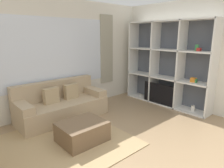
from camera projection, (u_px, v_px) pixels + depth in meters
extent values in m
cube|color=silver|center=(50.00, 57.00, 4.65)|extent=(6.68, 0.07, 2.70)
cube|color=silver|center=(51.00, 53.00, 4.60)|extent=(3.02, 0.01, 1.60)
cube|color=#9E9984|center=(107.00, 50.00, 5.68)|extent=(0.44, 0.03, 1.90)
cube|color=silver|center=(174.00, 54.00, 5.34)|extent=(0.07, 4.22, 2.70)
cube|color=tan|center=(43.00, 151.00, 3.28)|extent=(2.95, 2.09, 0.01)
cube|color=#515660|center=(171.00, 63.00, 5.39)|extent=(0.02, 2.37, 2.22)
cube|color=white|center=(214.00, 70.00, 4.40)|extent=(0.43, 0.04, 2.22)
cube|color=white|center=(181.00, 66.00, 4.97)|extent=(0.43, 0.04, 2.22)
cube|color=white|center=(155.00, 63.00, 5.54)|extent=(0.43, 0.04, 2.22)
cube|color=white|center=(133.00, 60.00, 6.11)|extent=(0.43, 0.04, 2.22)
cube|color=white|center=(164.00, 103.00, 5.52)|extent=(0.43, 2.37, 0.04)
cube|color=white|center=(166.00, 78.00, 5.35)|extent=(0.43, 2.37, 0.04)
cube|color=white|center=(168.00, 50.00, 5.17)|extent=(0.43, 2.37, 0.04)
cube|color=white|center=(170.00, 21.00, 5.00)|extent=(0.43, 2.37, 0.04)
cube|color=black|center=(158.00, 94.00, 5.41)|extent=(0.04, 0.92, 0.55)
cube|color=black|center=(158.00, 102.00, 5.48)|extent=(0.10, 0.24, 0.03)
cube|color=#388947|center=(195.00, 81.00, 4.73)|extent=(0.07, 0.07, 0.08)
cylinder|color=white|center=(193.00, 108.00, 4.89)|extent=(0.09, 0.09, 0.14)
cylinder|color=white|center=(141.00, 95.00, 6.08)|extent=(0.10, 0.10, 0.06)
cube|color=orange|center=(193.00, 80.00, 4.77)|extent=(0.11, 0.11, 0.11)
cylinder|color=white|center=(194.00, 81.00, 4.76)|extent=(0.09, 0.09, 0.07)
cylinder|color=#388947|center=(197.00, 48.00, 4.58)|extent=(0.09, 0.09, 0.14)
cube|color=red|center=(199.00, 50.00, 4.55)|extent=(0.09, 0.09, 0.07)
cube|color=tan|center=(63.00, 110.00, 4.53)|extent=(1.97, 0.85, 0.41)
cube|color=tan|center=(55.00, 89.00, 4.67)|extent=(1.97, 0.18, 0.42)
cube|color=tan|center=(22.00, 107.00, 3.90)|extent=(0.24, 0.79, 0.15)
cube|color=tan|center=(93.00, 91.00, 5.02)|extent=(0.24, 0.79, 0.15)
cube|color=tan|center=(71.00, 91.00, 4.65)|extent=(0.35, 0.16, 0.34)
cube|color=tan|center=(51.00, 96.00, 4.33)|extent=(0.35, 0.15, 0.34)
cube|color=brown|center=(82.00, 132.00, 3.55)|extent=(0.79, 0.65, 0.36)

